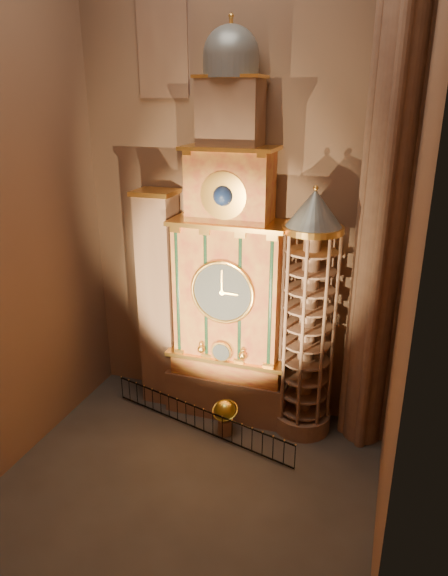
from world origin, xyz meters
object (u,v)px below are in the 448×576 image
(astronomical_clock, at_px, (230,276))
(portrait_tower, at_px, (160,300))
(iron_railing, at_px, (199,419))
(celestial_globe, at_px, (225,414))
(stair_turret, at_px, (308,319))

(astronomical_clock, distance_m, portrait_tower, 3.73)
(portrait_tower, relative_size, iron_railing, 1.13)
(celestial_globe, bearing_deg, stair_turret, 27.36)
(portrait_tower, bearing_deg, stair_turret, -2.33)
(stair_turret, height_order, celestial_globe, stair_turret)
(iron_railing, bearing_deg, celestial_globe, 10.08)
(celestial_globe, relative_size, iron_railing, 0.18)
(iron_railing, bearing_deg, portrait_tower, 142.24)
(astronomical_clock, distance_m, celestial_globe, 6.00)
(astronomical_clock, height_order, iron_railing, astronomical_clock)
(celestial_globe, distance_m, iron_railing, 1.21)
(portrait_tower, xyz_separation_m, iron_railing, (2.68, -2.08, -4.53))
(portrait_tower, bearing_deg, celestial_globe, -26.21)
(astronomical_clock, xyz_separation_m, portrait_tower, (-3.40, 0.02, -1.53))
(astronomical_clock, xyz_separation_m, celestial_globe, (0.41, -1.86, -5.68))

